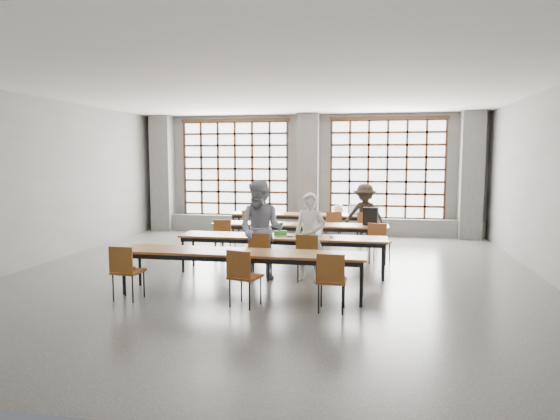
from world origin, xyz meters
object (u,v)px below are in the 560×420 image
Objects in this scene: laptop_back at (355,212)px; laptop_front at (312,233)px; chair_back_left at (250,223)px; chair_front_left at (260,251)px; student_female at (261,230)px; chair_near_right at (331,276)px; red_pouch at (128,268)px; student_male at (310,237)px; green_box at (280,233)px; chair_mid_centre at (314,237)px; chair_near_mid at (243,272)px; desk_row_b at (299,227)px; desk_row_d at (242,255)px; chair_mid_right at (379,239)px; chair_back_right at (365,225)px; chair_back_mid at (333,225)px; chair_mid_left at (224,234)px; chair_near_left at (125,267)px; desk_row_c at (282,239)px; student_back at (365,215)px; backpack at (371,216)px; chair_front_right at (308,253)px; desk_row_a at (305,216)px; phone at (290,237)px; plastic_bag at (339,209)px; mouse at (331,236)px.

laptop_front is at bearing -100.13° from laptop_back.
chair_back_left is 4.05m from chair_front_left.
chair_back_left is 0.48× the size of student_female.
red_pouch is at bearing 178.58° from chair_near_right.
student_male reaches higher than green_box.
chair_mid_centre is 1.00× the size of chair_near_mid.
chair_mid_centre is at bearing 100.62° from chair_near_right.
desk_row_b and desk_row_d have the same top height.
chair_mid_right is at bearing 40.32° from chair_front_left.
chair_back_right is at bearing 86.52° from student_male.
chair_near_right is at bearing -85.87° from chair_back_mid.
chair_mid_left is at bearing 134.49° from student_female.
chair_front_left is 1.00× the size of chair_near_right.
chair_near_left is at bearing -159.76° from desk_row_d.
student_back is (1.52, 3.37, 0.12)m from desk_row_c.
desk_row_c is at bearing -57.99° from green_box.
backpack is at bearing 58.02° from laptop_front.
student_back reaches higher than chair_mid_right.
chair_near_left is at bearing -122.88° from chair_back_right.
chair_back_mid and chair_near_left have the same top height.
chair_front_right is at bearing -40.65° from chair_mid_left.
student_male reaches higher than chair_back_right.
chair_back_left is 1.97× the size of laptop_front.
chair_back_left is (-1.38, -0.63, -0.13)m from desk_row_a.
green_box is (1.41, -3.17, 0.24)m from chair_back_left.
student_male is 4.53m from laptop_back.
chair_front_left is 2.39m from red_pouch.
chair_back_right is 6.77× the size of phone.
chair_mid_right is 1.00× the size of chair_near_right.
plastic_bag is (-0.70, 0.55, 0.08)m from student_back.
chair_back_right is 5.58m from chair_near_right.
chair_near_left is at bearing -125.66° from student_female.
phone is at bearing -99.07° from plastic_bag.
phone is at bearing 113.40° from chair_near_right.
phone is (0.23, -0.18, -0.04)m from green_box.
chair_near_left is 6.77× the size of phone.
student_female is at bearing -145.24° from laptop_front.
desk_row_b is 2.54× the size of student_back.
backpack reaches higher than chair_front_right.
chair_near_mid is 3.08× the size of plastic_bag.
plastic_bag reaches higher than laptop_back.
desk_row_c is 10.00× the size of backpack.
chair_mid_centre is 1.90m from student_female.
desk_row_b is 4.55× the size of chair_mid_right.
student_male is 0.60m from mouse.
laptop_back is 1.56× the size of green_box.
chair_front_left is (-0.30, -0.63, -0.13)m from desk_row_c.
chair_near_right is (0.66, -3.51, 0.00)m from chair_mid_centre.
chair_near_right is at bearing -43.11° from student_female.
phone is at bearing -174.07° from mouse.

